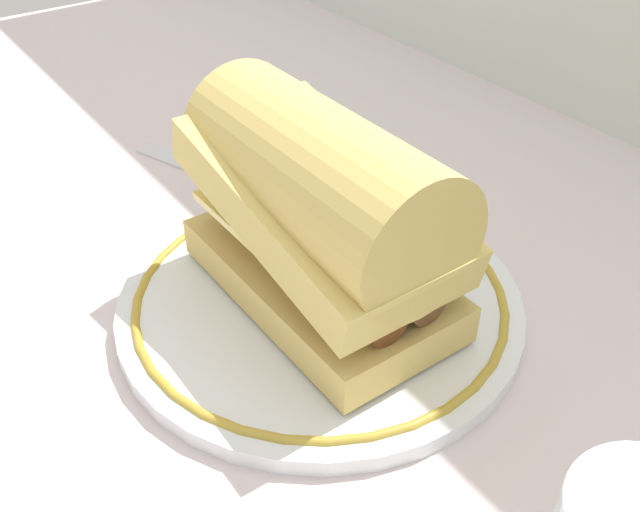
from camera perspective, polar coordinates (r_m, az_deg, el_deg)
The scene contains 4 objects.
ground_plane at distance 0.48m, azimuth 2.38°, elevation -4.38°, with size 1.50×1.50×0.00m, color silver.
plate at distance 0.48m, azimuth 0.00°, elevation -3.59°, with size 0.27×0.27×0.01m.
sausage_sandwich at distance 0.43m, azimuth 0.00°, elevation 3.80°, with size 0.19×0.10×0.13m.
butter_knife at distance 0.63m, azimuth -8.01°, elevation 6.67°, with size 0.15×0.07×0.01m.
Camera 1 is at (0.28, -0.23, 0.32)m, focal length 39.87 mm.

